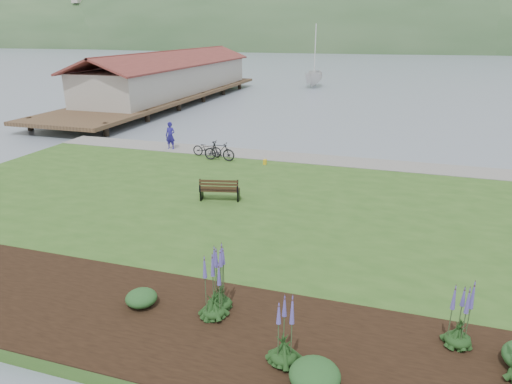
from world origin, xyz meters
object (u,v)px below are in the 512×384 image
park_bench (219,189)px  person (170,133)px  bicycle_a (207,148)px  sailboat (314,87)px

park_bench → person: (-6.38, 7.64, 0.49)m
person → bicycle_a: (2.91, -0.94, -0.52)m
person → bicycle_a: bearing=-18.1°
bicycle_a → sailboat: bearing=4.4°
sailboat → bicycle_a: bearing=-90.9°
park_bench → person: bearing=117.0°
park_bench → bicycle_a: park_bench is taller
bicycle_a → park_bench: bearing=-149.7°
person → sailboat: size_ratio=0.08×
sailboat → park_bench: bearing=-86.8°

